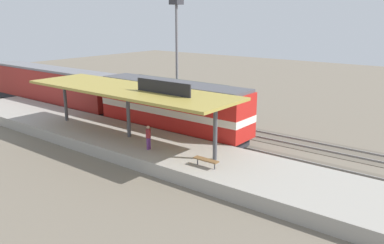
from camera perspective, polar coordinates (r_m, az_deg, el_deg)
ground_plane at (r=35.62m, az=-1.22°, el=-1.06°), size 120.00×120.00×0.00m
track_near at (r=34.15m, az=-3.34°, el=-1.74°), size 3.20×110.00×0.16m
track_far at (r=37.58m, az=1.28°, el=-0.14°), size 3.20×110.00×0.16m
platform at (r=30.89m, az=-9.00°, el=-2.93°), size 6.00×44.00×0.90m
station_canopy at (r=29.82m, az=-9.20°, el=4.52°), size 5.20×18.00×4.70m
platform_bench at (r=24.35m, az=2.03°, el=-5.51°), size 0.44×1.70×0.50m
locomotive at (r=33.27m, az=-2.88°, el=2.06°), size 2.93×14.43×4.44m
passenger_carriage_single at (r=46.88m, az=-19.83°, el=4.88°), size 2.90×20.00×4.24m
freight_car at (r=39.35m, az=-2.95°, el=3.44°), size 2.80×12.00×3.54m
light_mast at (r=42.28m, az=-2.24°, el=13.04°), size 1.10×1.10×11.70m
person_waiting at (r=27.47m, az=-6.32°, el=-2.05°), size 0.34×0.34×1.71m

